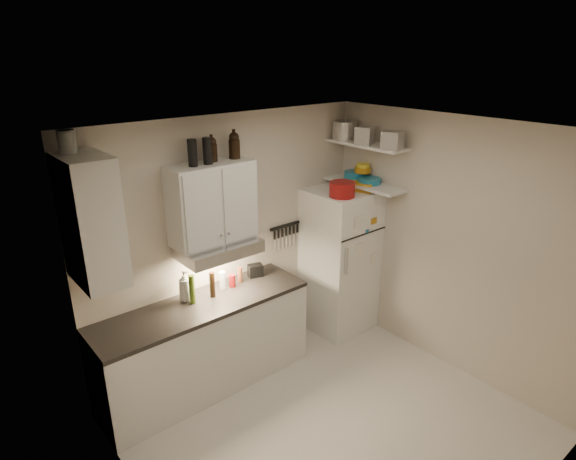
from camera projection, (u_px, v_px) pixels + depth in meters
floor at (331, 426)px, 4.31m from camera, size 3.20×3.00×0.02m
ceiling at (343, 132)px, 3.38m from camera, size 3.20×3.00×0.02m
back_wall at (231, 242)px, 4.93m from camera, size 3.20×0.02×2.60m
left_wall at (147, 380)px, 2.88m from camera, size 0.02×3.00×2.60m
right_wall at (450, 247)px, 4.81m from camera, size 0.02×3.00×2.60m
base_cabinet at (205, 347)px, 4.68m from camera, size 2.10×0.60×0.88m
countertop at (202, 305)px, 4.52m from camera, size 2.10×0.62×0.04m
upper_cabinet at (212, 203)px, 4.44m from camera, size 0.80×0.33×0.75m
side_cabinet at (91, 221)px, 3.62m from camera, size 0.33×0.55×1.00m
range_hood at (218, 248)px, 4.55m from camera, size 0.76×0.46×0.12m
fridge at (340, 261)px, 5.59m from camera, size 0.70×0.68×1.70m
shelf_hi at (367, 144)px, 5.13m from camera, size 0.30×0.95×0.03m
shelf_lo at (364, 184)px, 5.29m from camera, size 0.30×0.95×0.03m
knife_strip at (285, 226)px, 5.33m from camera, size 0.42×0.02×0.03m
dutch_oven at (342, 189)px, 5.03m from camera, size 0.31×0.31×0.16m
book_stack at (362, 186)px, 5.28m from camera, size 0.32×0.35×0.10m
spice_jar at (355, 186)px, 5.30m from camera, size 0.06×0.06×0.09m
stock_pot at (345, 130)px, 5.31m from camera, size 0.34×0.34×0.20m
tin_a at (365, 135)px, 5.04m from camera, size 0.23×0.22×0.18m
tin_b at (393, 140)px, 4.77m from camera, size 0.22×0.22×0.18m
bowl_teal at (354, 175)px, 5.42m from camera, size 0.23×0.23×0.09m
bowl_orange at (363, 170)px, 5.35m from camera, size 0.18×0.18×0.06m
bowl_yellow at (363, 165)px, 5.33m from camera, size 0.14×0.14×0.05m
plates at (369, 181)px, 5.25m from camera, size 0.29×0.29×0.06m
growler_a at (212, 149)px, 4.33m from camera, size 0.13×0.13×0.23m
growler_b at (234, 145)px, 4.44m from camera, size 0.12×0.12×0.25m
thermos_a at (207, 151)px, 4.22m from camera, size 0.08×0.08×0.24m
thermos_b at (192, 153)px, 4.14m from camera, size 0.08×0.08×0.24m
side_jar at (67, 142)px, 3.46m from camera, size 0.16×0.16×0.17m
soap_bottle at (185, 284)px, 4.51m from camera, size 0.17×0.17×0.34m
pepper_mill at (240, 275)px, 4.90m from camera, size 0.06×0.06×0.16m
oil_bottle at (192, 289)px, 4.47m from camera, size 0.06×0.06×0.29m
vinegar_bottle at (212, 285)px, 4.59m from camera, size 0.07×0.07×0.26m
clear_bottle at (222, 280)px, 4.75m from camera, size 0.07×0.07×0.19m
red_jar at (232, 281)px, 4.81m from camera, size 0.08×0.08×0.13m
caddy at (255, 270)px, 5.03m from camera, size 0.17×0.15×0.13m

